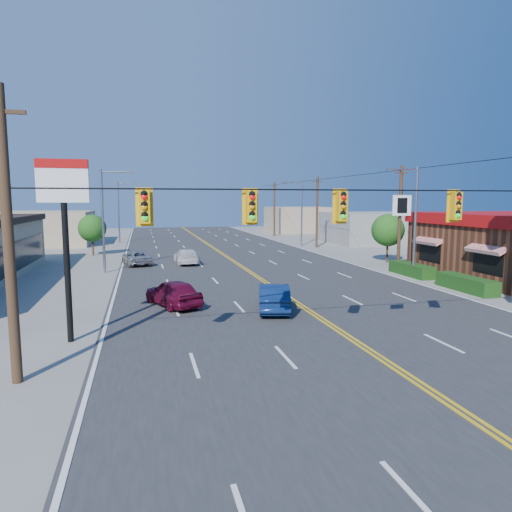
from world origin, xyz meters
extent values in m
plane|color=gray|center=(0.00, 0.00, 0.00)|extent=(160.00, 160.00, 0.00)
cube|color=#2D2D30|center=(0.00, 20.00, 0.03)|extent=(20.00, 120.00, 0.06)
cylinder|color=#47301E|center=(-12.00, 0.00, 4.50)|extent=(0.32, 0.32, 9.00)
cylinder|color=black|center=(0.00, 0.00, 6.00)|extent=(24.00, 0.05, 0.05)
cube|color=white|center=(1.20, 0.00, 5.45)|extent=(0.75, 0.04, 0.75)
cube|color=#D89E0C|center=(-8.00, 0.00, 5.42)|extent=(0.55, 0.34, 1.25)
cube|color=#D89E0C|center=(-4.50, 0.00, 5.42)|extent=(0.55, 0.34, 1.25)
cube|color=#D89E0C|center=(-1.20, 0.00, 5.42)|extent=(0.55, 0.34, 1.25)
cube|color=#D89E0C|center=(3.50, 0.00, 5.42)|extent=(0.55, 0.34, 1.25)
cube|color=#194214|center=(11.50, 12.00, 0.45)|extent=(1.20, 9.00, 0.90)
cylinder|color=black|center=(-11.00, 4.00, 3.00)|extent=(0.24, 0.24, 6.00)
cube|color=white|center=(-11.00, 4.00, 6.20)|extent=(1.90, 0.30, 1.30)
cylinder|color=gray|center=(11.00, 14.00, 4.00)|extent=(0.20, 0.20, 8.00)
cylinder|color=gray|center=(9.90, 14.00, 7.80)|extent=(2.20, 0.12, 0.12)
cube|color=gray|center=(8.80, 14.00, 7.75)|extent=(0.50, 0.25, 0.15)
cylinder|color=gray|center=(11.00, 38.00, 4.00)|extent=(0.20, 0.20, 8.00)
cylinder|color=gray|center=(9.90, 38.00, 7.80)|extent=(2.20, 0.12, 0.12)
cube|color=gray|center=(8.80, 38.00, 7.75)|extent=(0.50, 0.25, 0.15)
cylinder|color=gray|center=(-11.00, 22.00, 4.00)|extent=(0.20, 0.20, 8.00)
cylinder|color=gray|center=(-9.90, 22.00, 7.80)|extent=(2.20, 0.12, 0.12)
cube|color=gray|center=(-8.80, 22.00, 7.75)|extent=(0.50, 0.25, 0.15)
cylinder|color=gray|center=(-11.00, 48.00, 4.00)|extent=(0.20, 0.20, 8.00)
cylinder|color=gray|center=(-9.90, 48.00, 7.80)|extent=(2.20, 0.12, 0.12)
cube|color=gray|center=(-8.80, 48.00, 7.75)|extent=(0.50, 0.25, 0.15)
cylinder|color=#47301E|center=(12.20, 18.00, 4.20)|extent=(0.28, 0.28, 8.40)
cylinder|color=#47301E|center=(12.20, 36.00, 4.20)|extent=(0.28, 0.28, 8.40)
cylinder|color=#47301E|center=(12.20, 54.00, 4.20)|extent=(0.28, 0.28, 8.40)
cylinder|color=#47301E|center=(13.50, 22.00, 1.05)|extent=(0.20, 0.20, 2.10)
sphere|color=#235B19|center=(13.50, 22.00, 2.94)|extent=(2.94, 2.94, 2.94)
cylinder|color=#47301E|center=(-13.00, 34.00, 1.00)|extent=(0.20, 0.20, 2.00)
sphere|color=#235B19|center=(-13.00, 34.00, 2.80)|extent=(2.80, 2.80, 2.80)
cube|color=gray|center=(22.00, 40.00, 2.00)|extent=(12.00, 10.00, 4.00)
cube|color=tan|center=(-20.00, 48.00, 2.10)|extent=(11.00, 12.00, 4.20)
cube|color=tan|center=(19.00, 62.00, 2.20)|extent=(10.00, 10.00, 4.40)
imported|color=maroon|center=(-6.59, 9.05, 0.71)|extent=(3.14, 4.50, 1.42)
imported|color=navy|center=(-1.69, 6.79, 0.70)|extent=(2.46, 4.48, 1.40)
imported|color=silver|center=(-4.35, 25.13, 0.66)|extent=(2.08, 4.62, 1.32)
imported|color=#A5A5AA|center=(-8.62, 25.56, 0.61)|extent=(2.79, 4.68, 1.22)
camera|label=1|loc=(-8.10, -15.02, 5.65)|focal=32.00mm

